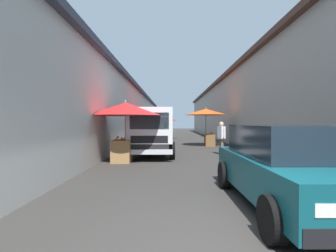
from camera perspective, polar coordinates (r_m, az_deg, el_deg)
ground at (r=16.12m, az=3.01°, el=-4.49°), size 90.00×90.00×0.00m
building_left_whitewash at (r=19.31m, az=-17.98°, el=2.79°), size 49.80×7.50×4.32m
building_right_concrete at (r=19.79m, az=22.93°, el=3.72°), size 49.80×7.50×5.01m
fruit_stall_mid_lane at (r=9.58m, az=-9.69°, el=2.57°), size 2.66×2.66×2.32m
fruit_stall_near_right at (r=22.50m, az=-1.12°, el=1.03°), size 2.57×2.57×2.12m
fruit_stall_far_right at (r=17.64m, az=-3.99°, el=1.75°), size 2.74×2.74×2.28m
fruit_stall_far_left at (r=16.02m, az=8.64°, el=2.44°), size 2.61×2.61×2.42m
hatchback_car at (r=5.02m, az=25.72°, el=-8.03°), size 3.93×1.96×1.45m
delivery_truck at (r=10.88m, az=-3.77°, el=-1.59°), size 4.96×2.05×2.08m
vendor_by_crates at (r=11.83m, az=11.98°, el=-2.24°), size 0.60×0.31×1.52m
parked_scooter at (r=14.07m, az=-3.79°, el=-3.45°), size 1.67×0.57×1.14m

